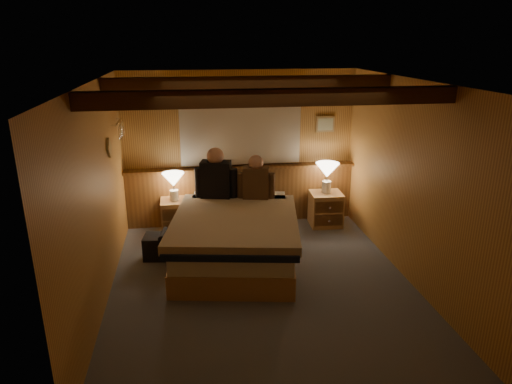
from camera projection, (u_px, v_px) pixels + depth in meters
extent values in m
plane|color=#484C56|center=(262.00, 284.00, 5.55)|extent=(4.20, 4.20, 0.00)
plane|color=#DBAE52|center=(263.00, 82.00, 4.78)|extent=(4.20, 4.20, 0.00)
plane|color=gold|center=(240.00, 148.00, 7.13)|extent=(3.60, 0.00, 3.60)
plane|color=gold|center=(98.00, 198.00, 4.91)|extent=(0.00, 4.20, 4.20)
plane|color=gold|center=(411.00, 183.00, 5.42)|extent=(0.00, 4.20, 4.20)
plane|color=gold|center=(311.00, 284.00, 3.20)|extent=(3.60, 0.00, 3.60)
cube|color=brown|center=(241.00, 195.00, 7.31)|extent=(3.60, 0.12, 0.90)
cube|color=brown|center=(241.00, 168.00, 7.11)|extent=(3.60, 0.22, 0.04)
cylinder|color=#432710|center=(240.00, 94.00, 6.78)|extent=(2.10, 0.05, 0.05)
sphere|color=#432710|center=(169.00, 95.00, 6.63)|extent=(0.08, 0.08, 0.08)
sphere|color=#432710|center=(309.00, 93.00, 6.93)|extent=(0.08, 0.08, 0.08)
cube|color=beige|center=(241.00, 130.00, 6.97)|extent=(1.85, 0.08, 1.05)
cube|color=#432710|center=(273.00, 98.00, 4.25)|extent=(3.60, 0.15, 0.16)
cube|color=#432710|center=(251.00, 83.00, 5.65)|extent=(3.60, 0.15, 0.16)
cylinder|color=silver|center=(118.00, 122.00, 6.24)|extent=(0.03, 0.55, 0.03)
torus|color=silver|center=(120.00, 133.00, 6.14)|extent=(0.01, 0.21, 0.21)
torus|color=silver|center=(122.00, 129.00, 6.36)|extent=(0.01, 0.21, 0.21)
cube|color=tan|center=(325.00, 124.00, 7.19)|extent=(0.30, 0.03, 0.25)
cube|color=#F1ECC6|center=(325.00, 124.00, 7.18)|extent=(0.24, 0.01, 0.19)
cube|color=#AB7F49|center=(236.00, 252.00, 6.05)|extent=(1.78, 2.18, 0.29)
cube|color=silver|center=(236.00, 233.00, 5.97)|extent=(1.74, 2.14, 0.23)
cube|color=black|center=(235.00, 230.00, 5.69)|extent=(1.78, 1.81, 0.08)
cube|color=tan|center=(235.00, 222.00, 5.79)|extent=(1.85, 2.01, 0.12)
cube|color=silver|center=(214.00, 200.00, 6.64)|extent=(0.64, 0.43, 0.16)
cube|color=silver|center=(265.00, 200.00, 6.62)|extent=(0.64, 0.43, 0.16)
cube|color=#AB7F49|center=(177.00, 216.00, 6.98)|extent=(0.48, 0.44, 0.52)
cube|color=brown|center=(177.00, 214.00, 6.76)|extent=(0.42, 0.03, 0.18)
cube|color=brown|center=(178.00, 227.00, 6.82)|extent=(0.42, 0.03, 0.18)
cylinder|color=silver|center=(177.00, 214.00, 6.76)|extent=(0.03, 0.03, 0.03)
cylinder|color=silver|center=(178.00, 227.00, 6.82)|extent=(0.03, 0.03, 0.03)
cube|color=#AB7F49|center=(326.00, 209.00, 7.23)|extent=(0.51, 0.46, 0.54)
cube|color=brown|center=(329.00, 207.00, 7.00)|extent=(0.44, 0.04, 0.19)
cube|color=brown|center=(329.00, 220.00, 7.07)|extent=(0.44, 0.04, 0.19)
cylinder|color=silver|center=(329.00, 207.00, 7.00)|extent=(0.03, 0.03, 0.03)
cylinder|color=silver|center=(329.00, 220.00, 7.07)|extent=(0.03, 0.03, 0.03)
cylinder|color=silver|center=(174.00, 195.00, 6.85)|extent=(0.13, 0.13, 0.16)
cylinder|color=silver|center=(174.00, 188.00, 6.81)|extent=(0.02, 0.02, 0.09)
cone|color=#FFEBC6|center=(173.00, 180.00, 6.77)|extent=(0.33, 0.33, 0.20)
cylinder|color=silver|center=(326.00, 187.00, 7.15)|extent=(0.14, 0.14, 0.18)
cylinder|color=silver|center=(327.00, 179.00, 7.11)|extent=(0.02, 0.02, 0.10)
cone|color=#FFEBC6|center=(327.00, 170.00, 7.06)|extent=(0.36, 0.36, 0.22)
cube|color=black|center=(216.00, 180.00, 6.45)|extent=(0.46, 0.33, 0.55)
cylinder|color=black|center=(199.00, 183.00, 6.49)|extent=(0.13, 0.13, 0.44)
cylinder|color=black|center=(233.00, 184.00, 6.45)|extent=(0.13, 0.13, 0.44)
sphere|color=tan|center=(215.00, 156.00, 6.34)|extent=(0.24, 0.24, 0.24)
cube|color=#48301C|center=(256.00, 183.00, 6.42)|extent=(0.40, 0.28, 0.48)
cylinder|color=#48301C|center=(241.00, 186.00, 6.45)|extent=(0.11, 0.11, 0.38)
cylinder|color=#48301C|center=(271.00, 186.00, 6.43)|extent=(0.11, 0.11, 0.38)
sphere|color=tan|center=(256.00, 163.00, 6.33)|extent=(0.21, 0.21, 0.21)
cube|color=black|center=(164.00, 247.00, 6.17)|extent=(0.57, 0.39, 0.32)
cylinder|color=black|center=(163.00, 234.00, 6.12)|extent=(0.13, 0.33, 0.08)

